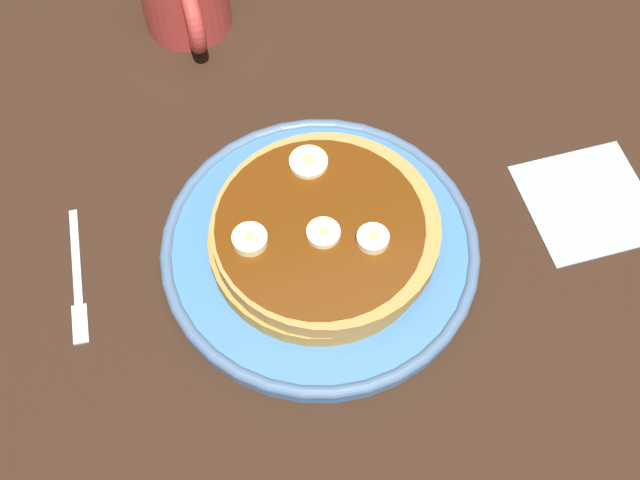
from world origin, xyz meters
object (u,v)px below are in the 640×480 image
Objects in this scene: banana_slice_0 at (324,233)px; banana_slice_2 at (250,240)px; napkin at (588,202)px; fork at (77,282)px; pancake_stack at (320,231)px; banana_slice_3 at (308,162)px; banana_slice_1 at (373,239)px; plate at (320,248)px.

banana_slice_2 is at bearing -99.48° from banana_slice_0.
fork reaches higher than napkin.
pancake_stack is 24.74cm from napkin.
napkin is 45.29cm from fork.
fork is (-2.92, -14.66, -4.93)cm from banana_slice_2.
banana_slice_2 is 30.86cm from napkin.
fork is (3.19, -21.24, -4.75)cm from banana_slice_3.
pancake_stack is 20.96cm from fork.
banana_slice_1 is 9.84cm from banana_slice_2.
banana_slice_3 reaches higher than fork.
pancake_stack is 6.83× the size of banana_slice_2.
fork is at bearing -100.75° from banana_slice_0.
banana_slice_1 is at bearing 53.84° from plate.
banana_slice_1 is (2.66, 3.63, 4.13)cm from plate.
banana_slice_1 is 9.23cm from banana_slice_3.
banana_slice_1 is 25.24cm from fork.
plate is 20.72cm from fork.
banana_slice_3 is at bearing 98.54° from fork.
fork is (-4.52, -45.06, 0.10)cm from napkin.
plate is 10.30× the size of banana_slice_1.
banana_slice_2 is 0.87× the size of banana_slice_3.
plate is 8.19× the size of banana_slice_3.
banana_slice_2 is (0.36, -5.94, 1.97)cm from pancake_stack.
banana_slice_2 is (-0.98, -5.89, 0.14)cm from banana_slice_0.
banana_slice_3 is (-7.09, 0.69, -0.04)cm from banana_slice_0.
banana_slice_1 is 21.55cm from napkin.
banana_slice_3 is 25.50cm from napkin.
pancake_stack is 1.78× the size of napkin.
banana_slice_3 is 22.00cm from fork.
banana_slice_0 is at bearing 79.25° from fork.
plate is at bearing -14.95° from pancake_stack.
pancake_stack is (-0.37, 0.10, 2.19)cm from plate.
napkin is 0.84× the size of fork.
plate reaches higher than napkin.
banana_slice_1 reaches higher than banana_slice_0.
pancake_stack is at bearing 178.04° from banana_slice_0.
napkin is (1.61, 30.40, -5.03)cm from banana_slice_2.
plate is at bearing -126.16° from banana_slice_1.
pancake_stack is 7.07× the size of banana_slice_0.
fork is (-2.55, -20.59, -2.96)cm from pancake_stack.
fork is (-5.57, -24.13, -4.90)cm from banana_slice_1.
pancake_stack is at bearing -94.61° from napkin.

